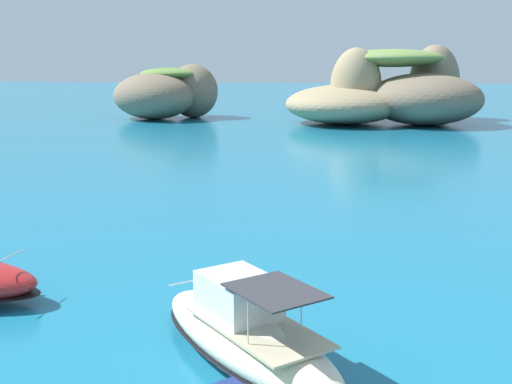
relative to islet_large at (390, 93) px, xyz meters
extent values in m
ellipsoid|color=#9E8966|center=(-5.10, -0.61, -1.22)|extent=(14.74, 16.83, 4.39)
ellipsoid|color=#84755B|center=(5.79, 5.65, 1.07)|extent=(8.59, 9.41, 8.97)
ellipsoid|color=#756651|center=(3.66, -1.55, -0.55)|extent=(16.11, 16.08, 5.73)
ellipsoid|color=#9E8966|center=(-3.92, -1.64, 0.85)|extent=(8.02, 8.04, 8.52)
ellipsoid|color=olive|center=(0.18, 0.95, 3.95)|extent=(11.59, 10.54, 2.04)
ellipsoid|color=#756651|center=(-28.26, 2.07, -0.60)|extent=(14.65, 14.85, 5.62)
ellipsoid|color=#756651|center=(-23.93, 4.75, -0.09)|extent=(9.15, 9.42, 6.65)
ellipsoid|color=#756651|center=(-24.20, 6.74, -0.64)|extent=(5.03, 5.01, 5.55)
ellipsoid|color=olive|center=(-26.52, 4.06, 2.05)|extent=(7.75, 7.04, 1.52)
ellipsoid|color=beige|center=(-8.66, -60.76, -2.83)|extent=(5.97, 6.57, 1.16)
ellipsoid|color=black|center=(-8.66, -60.76, -3.09)|extent=(6.09, 6.70, 0.14)
cube|color=#C6B793|center=(-8.33, -61.15, -2.34)|extent=(3.76, 4.01, 0.06)
cube|color=silver|center=(-8.88, -60.49, -1.83)|extent=(2.33, 2.39, 0.96)
cube|color=#2D4756|center=(-9.51, -59.74, -1.73)|extent=(1.17, 1.03, 0.51)
cylinder|color=silver|center=(-10.38, -58.71, -2.16)|extent=(1.12, 0.95, 0.04)
cube|color=#333338|center=(-7.89, -61.67, -1.24)|extent=(2.55, 2.60, 0.04)
cylinder|color=silver|center=(-8.44, -62.14, -1.79)|extent=(0.03, 0.03, 1.10)
cylinder|color=silver|center=(-7.34, -61.21, -1.79)|extent=(0.03, 0.03, 1.10)
cylinder|color=silver|center=(-16.08, -57.97, -1.96)|extent=(0.19, 1.70, 0.04)
camera|label=1|loc=(-6.82, -74.83, 3.69)|focal=44.74mm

